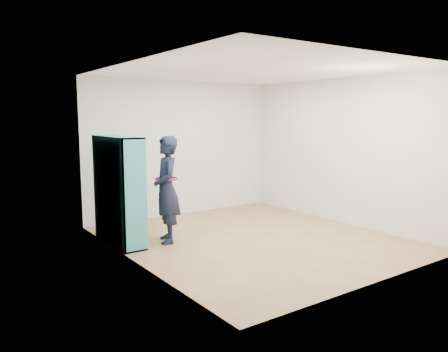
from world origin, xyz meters
TOP-DOWN VIEW (x-y plane):
  - floor at (0.00, 0.00)m, footprint 4.50×4.50m
  - ceiling at (0.00, 0.00)m, footprint 4.50×4.50m
  - wall_left at (-2.00, 0.00)m, footprint 0.02×4.50m
  - wall_right at (2.00, 0.00)m, footprint 0.02×4.50m
  - wall_back at (0.00, 2.25)m, footprint 4.00×0.02m
  - wall_front at (0.00, -2.25)m, footprint 4.00×0.02m
  - bookshelf at (-1.84, 1.02)m, footprint 0.36×1.22m
  - person at (-1.20, 0.64)m, footprint 0.56×0.69m
  - smartphone at (-1.32, 0.76)m, footprint 0.02×0.09m

SIDE VIEW (x-z plane):
  - floor at x=0.00m, z-range 0.00..0.00m
  - bookshelf at x=-1.84m, z-range -0.02..1.61m
  - person at x=-1.20m, z-range 0.00..1.63m
  - smartphone at x=-1.32m, z-range 0.86..0.99m
  - wall_left at x=-2.00m, z-range 0.00..2.60m
  - wall_right at x=2.00m, z-range 0.00..2.60m
  - wall_back at x=0.00m, z-range 0.00..2.60m
  - wall_front at x=0.00m, z-range 0.00..2.60m
  - ceiling at x=0.00m, z-range 2.60..2.60m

